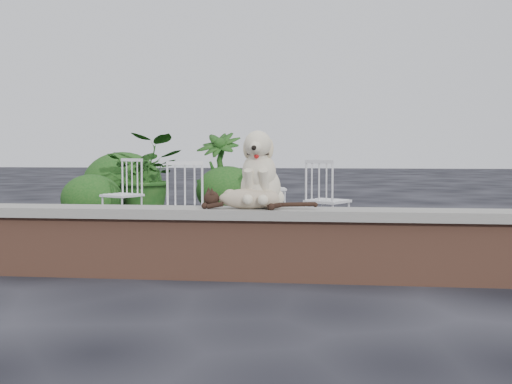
# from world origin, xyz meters

# --- Properties ---
(ground) EXTENTS (60.00, 60.00, 0.00)m
(ground) POSITION_xyz_m (0.00, 0.00, 0.00)
(ground) COLOR black
(ground) RESTS_ON ground
(brick_wall) EXTENTS (6.00, 0.30, 0.50)m
(brick_wall) POSITION_xyz_m (0.00, 0.00, 0.25)
(brick_wall) COLOR brown
(brick_wall) RESTS_ON ground
(capstone) EXTENTS (6.20, 0.40, 0.08)m
(capstone) POSITION_xyz_m (0.00, 0.00, 0.54)
(capstone) COLOR slate
(capstone) RESTS_ON brick_wall
(dog) EXTENTS (0.46, 0.58, 0.64)m
(dog) POSITION_xyz_m (0.24, 0.10, 0.90)
(dog) COLOR beige
(dog) RESTS_ON capstone
(cat) EXTENTS (1.11, 0.33, 0.19)m
(cat) POSITION_xyz_m (0.16, -0.05, 0.67)
(cat) COLOR tan
(cat) RESTS_ON capstone
(chair_c) EXTENTS (0.77, 0.77, 0.94)m
(chair_c) POSITION_xyz_m (0.80, 2.29, 0.47)
(chair_c) COLOR white
(chair_c) RESTS_ON ground
(chair_b) EXTENTS (0.75, 0.75, 0.94)m
(chair_b) POSITION_xyz_m (-1.92, 2.91, 0.47)
(chair_b) COLOR white
(chair_b) RESTS_ON ground
(chair_e) EXTENTS (0.64, 0.64, 0.94)m
(chair_e) POSITION_xyz_m (-0.04, 4.40, 0.47)
(chair_e) COLOR white
(chair_e) RESTS_ON ground
(chair_a) EXTENTS (0.71, 0.71, 0.94)m
(chair_a) POSITION_xyz_m (-0.61, 1.05, 0.47)
(chair_a) COLOR white
(chair_a) RESTS_ON ground
(potted_plant_a) EXTENTS (1.19, 1.03, 1.31)m
(potted_plant_a) POSITION_xyz_m (-2.02, 4.47, 0.66)
(potted_plant_a) COLOR #134213
(potted_plant_a) RESTS_ON ground
(potted_plant_b) EXTENTS (0.93, 0.93, 1.35)m
(potted_plant_b) POSITION_xyz_m (-1.05, 5.34, 0.68)
(potted_plant_b) COLOR #134213
(potted_plant_b) RESTS_ON ground
(shrubbery) EXTENTS (3.04, 2.40, 1.08)m
(shrubbery) POSITION_xyz_m (-2.23, 4.95, 0.43)
(shrubbery) COLOR #134213
(shrubbery) RESTS_ON ground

